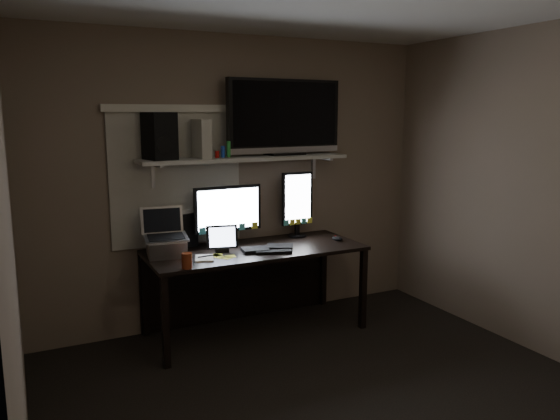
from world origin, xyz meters
TOP-DOWN VIEW (x-y plane):
  - floor at (0.00, 0.00)m, footprint 3.60×3.60m
  - back_wall at (0.00, 1.80)m, footprint 3.60×0.00m
  - left_wall at (-1.80, 0.00)m, footprint 0.00×3.60m
  - right_wall at (1.80, 0.00)m, footprint 0.00×3.60m
  - window_blinds at (-0.55, 1.79)m, footprint 1.10×0.02m
  - desk at (0.00, 1.55)m, footprint 1.80×0.75m
  - wall_shelf at (0.00, 1.62)m, footprint 1.80×0.35m
  - monitor_landscape at (-0.16, 1.62)m, footprint 0.60×0.09m
  - monitor_portrait at (0.52, 1.67)m, footprint 0.30×0.06m
  - keyboard at (0.07, 1.33)m, footprint 0.48×0.31m
  - mouse at (0.76, 1.36)m, footprint 0.10×0.12m
  - notepad at (-0.49, 1.29)m, footprint 0.19×0.23m
  - tablet at (-0.29, 1.44)m, footprint 0.27×0.16m
  - file_sorter at (-0.53, 1.73)m, footprint 0.26×0.18m
  - laptop at (-0.73, 1.50)m, footprint 0.36×0.31m
  - cup at (-0.68, 1.10)m, footprint 0.09×0.09m
  - sticky_notes at (-0.24, 1.32)m, footprint 0.37×0.31m
  - tv at (0.39, 1.66)m, footprint 1.10×0.27m
  - game_console at (-0.38, 1.63)m, footprint 0.08×0.26m
  - speaker at (-0.72, 1.64)m, footprint 0.25×0.28m
  - bottles at (-0.21, 1.59)m, footprint 0.21×0.07m

SIDE VIEW (x-z plane):
  - floor at x=0.00m, z-range 0.00..0.00m
  - desk at x=0.00m, z-range 0.19..0.92m
  - sticky_notes at x=-0.24m, z-range 0.73..0.73m
  - notepad at x=-0.49m, z-range 0.73..0.74m
  - keyboard at x=0.07m, z-range 0.73..0.76m
  - mouse at x=0.76m, z-range 0.73..0.77m
  - cup at x=-0.68m, z-range 0.73..0.84m
  - tablet at x=-0.29m, z-range 0.73..0.95m
  - file_sorter at x=-0.53m, z-range 0.73..1.04m
  - laptop at x=-0.73m, z-range 0.73..1.10m
  - monitor_landscape at x=-0.16m, z-range 0.73..1.25m
  - monitor_portrait at x=0.52m, z-range 0.73..1.33m
  - back_wall at x=0.00m, z-range -0.55..3.05m
  - left_wall at x=-1.80m, z-range -0.55..3.05m
  - right_wall at x=1.80m, z-range -0.55..3.05m
  - window_blinds at x=-0.55m, z-range 0.75..1.85m
  - wall_shelf at x=0.00m, z-range 1.45..1.48m
  - bottles at x=-0.21m, z-range 1.48..1.61m
  - game_console at x=-0.38m, z-range 1.48..1.79m
  - speaker at x=-0.72m, z-range 1.48..1.85m
  - tv at x=0.39m, z-range 1.48..2.13m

